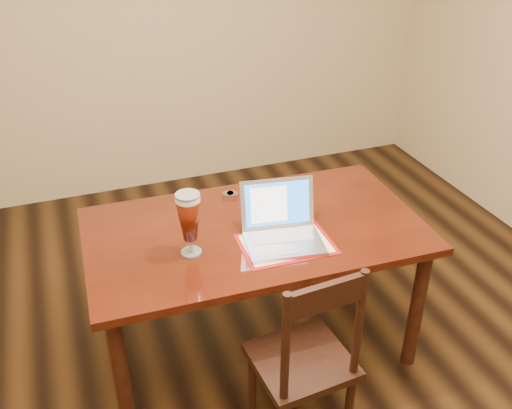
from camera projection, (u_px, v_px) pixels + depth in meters
name	position (u px, v px, depth m)	size (l,w,h in m)	color
ground	(278.00, 395.00, 2.91)	(5.00, 5.00, 0.00)	black
room_shell	(288.00, 52.00, 2.03)	(4.51, 5.01, 2.71)	#CCB688
dining_table	(254.00, 242.00, 2.87)	(1.70, 0.99, 1.10)	#4B160A
dining_chair	(305.00, 361.00, 2.50)	(0.45, 0.43, 0.99)	black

